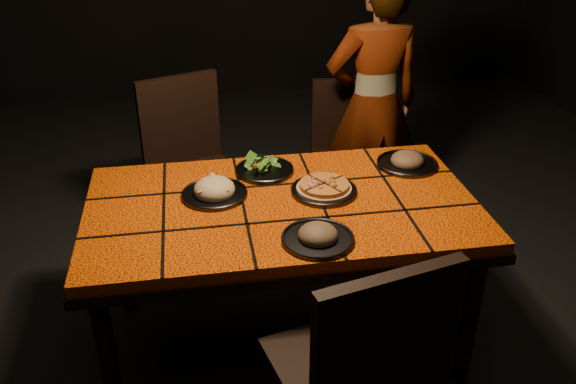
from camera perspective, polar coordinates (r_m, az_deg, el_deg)
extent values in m
cube|color=black|center=(2.97, -0.52, -13.95)|extent=(6.00, 7.00, 0.04)
cube|color=#FA5707|center=(2.53, -0.59, -1.42)|extent=(1.60, 0.90, 0.05)
cube|color=black|center=(2.55, -0.58, -2.30)|extent=(1.62, 0.92, 0.04)
cylinder|color=black|center=(2.47, -16.41, -15.05)|extent=(0.07, 0.07, 0.66)
cylinder|color=black|center=(2.66, 16.61, -11.42)|extent=(0.07, 0.07, 0.66)
cylinder|color=black|center=(3.05, -15.22, -5.48)|extent=(0.07, 0.07, 0.66)
cylinder|color=black|center=(3.21, 11.21, -3.16)|extent=(0.07, 0.07, 0.66)
cube|color=black|center=(2.13, 5.56, -16.16)|extent=(0.56, 0.56, 0.04)
cube|color=black|center=(1.81, 9.20, -14.16)|extent=(0.46, 0.15, 0.51)
cylinder|color=black|center=(2.49, 7.13, -16.34)|extent=(0.04, 0.04, 0.47)
cube|color=black|center=(3.32, -8.46, 1.29)|extent=(0.58, 0.58, 0.04)
cube|color=black|center=(3.39, -10.12, 6.67)|extent=(0.44, 0.20, 0.49)
cylinder|color=black|center=(3.25, -9.87, -4.68)|extent=(0.04, 0.04, 0.46)
cylinder|color=black|center=(3.36, -4.11, -3.02)|extent=(0.04, 0.04, 0.46)
cylinder|color=black|center=(3.54, -12.01, -1.84)|extent=(0.04, 0.04, 0.46)
cylinder|color=black|center=(3.65, -6.66, -0.41)|extent=(0.04, 0.04, 0.46)
cube|color=black|center=(3.63, 5.57, 2.91)|extent=(0.42, 0.42, 0.04)
cube|color=black|center=(3.70, 5.29, 7.35)|extent=(0.39, 0.07, 0.43)
cylinder|color=black|center=(3.57, 3.33, -1.44)|extent=(0.03, 0.03, 0.40)
cylinder|color=black|center=(3.63, 8.30, -1.23)|extent=(0.03, 0.03, 0.40)
cylinder|color=black|center=(3.85, 2.71, 0.92)|extent=(0.03, 0.03, 0.40)
cylinder|color=black|center=(3.90, 7.33, 1.09)|extent=(0.03, 0.03, 0.40)
imported|color=brown|center=(3.49, 7.97, 8.00)|extent=(0.60, 0.43, 1.55)
cylinder|color=#333338|center=(2.59, 3.38, 0.08)|extent=(0.28, 0.28, 0.01)
torus|color=#333338|center=(2.58, 3.38, 0.24)|extent=(0.28, 0.28, 0.01)
cylinder|color=tan|center=(2.58, 3.38, 0.34)|extent=(0.32, 0.32, 0.01)
cylinder|color=orange|center=(2.57, 3.39, 0.63)|extent=(0.29, 0.29, 0.02)
cylinder|color=#333338|center=(2.57, -6.87, -0.23)|extent=(0.28, 0.28, 0.01)
torus|color=#333338|center=(2.57, -6.88, -0.08)|extent=(0.28, 0.28, 0.01)
ellipsoid|color=#CCB587|center=(2.56, -6.91, 0.33)|extent=(0.17, 0.17, 0.09)
cylinder|color=#333338|center=(2.76, -2.20, 2.01)|extent=(0.26, 0.26, 0.01)
torus|color=#333338|center=(2.75, -2.21, 2.16)|extent=(0.27, 0.27, 0.01)
cylinder|color=#333338|center=(2.26, 2.80, -4.44)|extent=(0.27, 0.27, 0.01)
torus|color=#333338|center=(2.26, 2.81, -4.27)|extent=(0.27, 0.27, 0.01)
ellipsoid|color=brown|center=(2.25, 2.82, -3.84)|extent=(0.16, 0.16, 0.09)
cylinder|color=#333338|center=(2.87, 11.07, 2.57)|extent=(0.28, 0.28, 0.01)
torus|color=#333338|center=(2.86, 11.08, 2.71)|extent=(0.28, 0.28, 0.01)
ellipsoid|color=brown|center=(2.85, 11.12, 3.09)|extent=(0.17, 0.17, 0.09)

